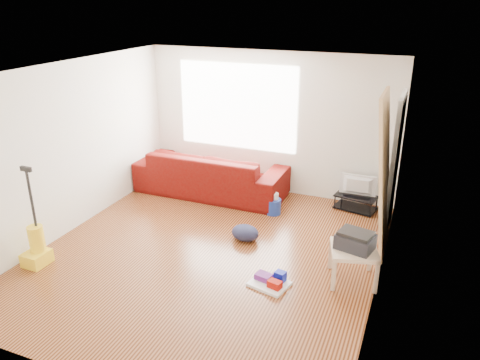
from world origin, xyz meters
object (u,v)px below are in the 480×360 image
at_px(sofa, 212,193).
at_px(cleaning_tray, 271,281).
at_px(side_table, 354,253).
at_px(tv_stand, 356,202).
at_px(vacuum, 36,247).
at_px(backpack, 245,240).
at_px(bucket, 273,213).

relative_size(sofa, cleaning_tray, 5.05).
bearing_deg(side_table, cleaning_tray, -151.43).
xyz_separation_m(tv_stand, side_table, (0.30, -2.12, 0.25)).
bearing_deg(side_table, vacuum, -163.25).
distance_m(cleaning_tray, backpack, 1.19).
distance_m(sofa, bucket, 1.37).
bearing_deg(vacuum, backpack, 36.50).
distance_m(sofa, backpack, 1.85).
distance_m(side_table, vacuum, 4.13).
xyz_separation_m(bucket, cleaning_tray, (0.62, -1.95, 0.05)).
xyz_separation_m(tv_stand, backpack, (-1.33, -1.67, -0.13)).
xyz_separation_m(sofa, backpack, (1.21, -1.40, 0.00)).
bearing_deg(bucket, sofa, 163.12).
distance_m(sofa, vacuum, 3.25).
relative_size(sofa, bucket, 10.47).
xyz_separation_m(cleaning_tray, backpack, (-0.72, 0.95, -0.05)).
distance_m(side_table, cleaning_tray, 1.09).
xyz_separation_m(side_table, cleaning_tray, (-0.91, -0.49, -0.33)).
bearing_deg(sofa, side_table, 146.84).
distance_m(side_table, backpack, 1.73).
height_order(side_table, cleaning_tray, side_table).
relative_size(side_table, backpack, 1.65).
xyz_separation_m(bucket, backpack, (-0.10, -1.00, 0.00)).
bearing_deg(cleaning_tray, side_table, 28.57).
bearing_deg(vacuum, sofa, 71.13).
bearing_deg(backpack, side_table, -6.75).
bearing_deg(bucket, side_table, -43.63).
xyz_separation_m(cleaning_tray, vacuum, (-3.04, -0.69, 0.20)).
bearing_deg(cleaning_tray, bucket, 107.59).
bearing_deg(vacuum, bucket, 48.75).
relative_size(bucket, backpack, 0.61).
relative_size(sofa, side_table, 3.89).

